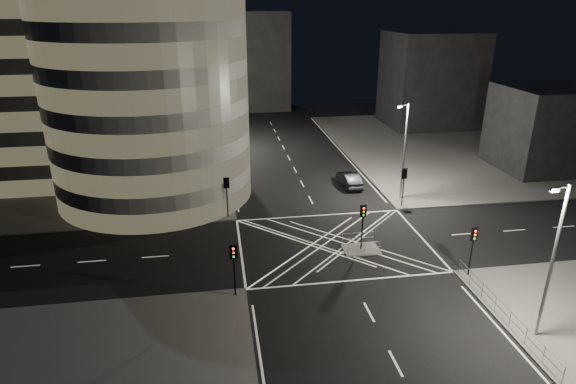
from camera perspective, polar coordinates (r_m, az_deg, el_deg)
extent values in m
plane|color=black|center=(41.97, 5.41, -6.12)|extent=(120.00, 120.00, 0.00)
cube|color=#575552|center=(68.68, -24.88, 3.14)|extent=(42.00, 42.00, 0.15)
cube|color=#575552|center=(76.32, 21.99, 5.27)|extent=(42.00, 42.00, 0.15)
cube|color=slate|center=(41.17, 8.63, -6.74)|extent=(3.00, 2.00, 0.15)
cylinder|color=gray|center=(50.84, -16.45, 13.04)|extent=(20.00, 20.00, 25.00)
cube|color=gray|center=(62.55, -24.71, 13.44)|extent=(20.00, 18.00, 25.00)
cube|color=gray|center=(79.39, -18.38, 14.51)|extent=(24.00, 16.00, 22.00)
cube|color=black|center=(84.70, 16.53, 12.69)|extent=(14.00, 12.00, 15.00)
cube|color=black|center=(66.84, 27.97, 6.70)|extent=(10.00, 10.00, 10.00)
cube|color=black|center=(94.71, -5.58, 15.12)|extent=(18.00, 8.00, 18.00)
cylinder|color=black|center=(48.26, -9.33, -0.02)|extent=(0.32, 0.32, 3.54)
ellipsoid|color=black|center=(47.30, -9.53, 3.21)|extent=(3.99, 3.99, 4.59)
cylinder|color=black|center=(53.91, -9.34, 2.24)|extent=(0.32, 0.32, 3.43)
ellipsoid|color=black|center=(52.98, -9.54, 5.43)|extent=(5.12, 5.12, 5.89)
cylinder|color=black|center=(59.65, -9.34, 4.03)|extent=(0.32, 0.32, 3.23)
ellipsoid|color=black|center=(58.91, -9.50, 6.51)|extent=(3.84, 3.84, 4.41)
cylinder|color=black|center=(65.32, -9.37, 5.86)|extent=(0.32, 0.32, 3.86)
ellipsoid|color=black|center=(64.49, -9.55, 8.82)|extent=(5.56, 5.56, 6.39)
cylinder|color=black|center=(71.23, -9.35, 6.80)|extent=(0.32, 0.32, 2.98)
ellipsoid|color=black|center=(70.65, -9.47, 8.75)|extent=(3.63, 3.63, 4.18)
cylinder|color=black|center=(46.32, -7.20, -1.20)|extent=(0.12, 0.12, 3.00)
cube|color=black|center=(45.60, -7.31, 1.06)|extent=(0.28, 0.22, 0.90)
cube|color=black|center=(45.60, -7.31, 1.06)|extent=(0.55, 0.04, 1.10)
cylinder|color=black|center=(34.16, -6.36, -9.94)|extent=(0.12, 0.12, 3.00)
cube|color=black|center=(33.19, -6.49, -7.07)|extent=(0.28, 0.22, 0.90)
cube|color=black|center=(33.19, -6.49, -7.07)|extent=(0.55, 0.04, 1.10)
cylinder|color=black|center=(49.81, 13.45, 0.02)|extent=(0.12, 0.12, 3.00)
cube|color=black|center=(49.15, 13.65, 2.14)|extent=(0.28, 0.22, 0.90)
cube|color=black|center=(49.15, 13.65, 2.14)|extent=(0.55, 0.04, 1.10)
cylinder|color=black|center=(38.77, 20.82, -7.28)|extent=(0.12, 0.12, 3.00)
cube|color=black|center=(37.91, 21.21, -4.69)|extent=(0.28, 0.22, 0.90)
cube|color=black|center=(37.91, 21.21, -4.69)|extent=(0.55, 0.04, 1.10)
cylinder|color=black|center=(40.46, 8.76, -4.78)|extent=(0.12, 0.12, 3.00)
cube|color=black|center=(39.64, 8.91, -2.25)|extent=(0.28, 0.22, 0.90)
cube|color=black|center=(39.64, 8.91, -2.25)|extent=(0.55, 0.04, 1.10)
cylinder|color=slate|center=(50.04, -8.41, 4.74)|extent=(0.20, 0.20, 10.00)
cylinder|color=slate|center=(48.89, -8.18, 10.22)|extent=(0.90, 0.10, 0.10)
cube|color=slate|center=(48.91, -7.64, 10.13)|extent=(0.50, 0.25, 0.18)
cube|color=white|center=(48.93, -7.64, 10.01)|extent=(0.42, 0.20, 0.05)
cylinder|color=slate|center=(67.49, -8.67, 9.09)|extent=(0.20, 0.20, 10.00)
cylinder|color=slate|center=(66.64, -8.51, 13.19)|extent=(0.90, 0.10, 0.10)
cube|color=slate|center=(66.66, -8.11, 13.12)|extent=(0.50, 0.25, 0.18)
cube|color=white|center=(66.67, -8.10, 13.03)|extent=(0.42, 0.20, 0.05)
cylinder|color=slate|center=(50.88, 13.62, 4.64)|extent=(0.20, 0.20, 10.00)
cylinder|color=slate|center=(49.56, 13.62, 9.99)|extent=(0.90, 0.10, 0.10)
cube|color=slate|center=(49.42, 13.12, 9.88)|extent=(0.50, 0.25, 0.18)
cube|color=white|center=(49.44, 13.11, 9.76)|extent=(0.42, 0.20, 0.05)
cylinder|color=slate|center=(32.38, 28.79, -7.50)|extent=(0.20, 0.20, 10.00)
cylinder|color=slate|center=(30.28, 29.73, 0.49)|extent=(0.90, 0.10, 0.10)
cube|color=slate|center=(30.04, 29.02, 0.27)|extent=(0.50, 0.25, 0.18)
cube|color=white|center=(30.07, 28.98, 0.07)|extent=(0.42, 0.20, 0.05)
cube|color=slate|center=(35.16, 24.09, -12.76)|extent=(0.06, 11.70, 1.10)
cube|color=slate|center=(40.13, 9.06, -6.56)|extent=(2.80, 0.06, 1.10)
cube|color=slate|center=(41.65, 8.32, -5.41)|extent=(2.80, 0.06, 1.10)
imported|color=black|center=(54.77, 7.26, 1.51)|extent=(2.00, 5.05, 1.64)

